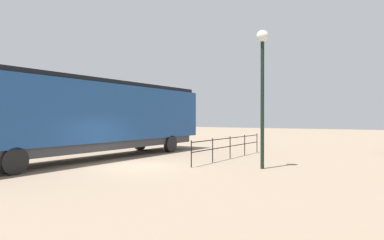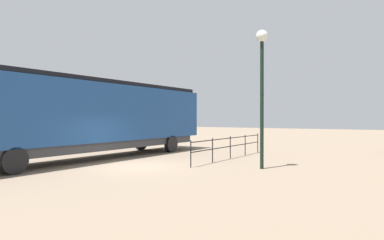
% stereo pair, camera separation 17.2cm
% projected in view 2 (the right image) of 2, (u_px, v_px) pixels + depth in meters
% --- Properties ---
extents(ground_plane, '(120.00, 120.00, 0.00)m').
position_uv_depth(ground_plane, '(134.00, 166.00, 15.69)').
color(ground_plane, '#84705B').
extents(locomotive, '(2.95, 16.47, 4.32)m').
position_uv_depth(locomotive, '(102.00, 115.00, 19.01)').
color(locomotive, navy).
rests_on(locomotive, ground_plane).
extents(lamp_post, '(0.53, 0.53, 6.17)m').
position_uv_depth(lamp_post, '(262.00, 70.00, 14.93)').
color(lamp_post, black).
rests_on(lamp_post, ground_plane).
extents(platform_fence, '(0.05, 8.10, 1.24)m').
position_uv_depth(platform_fence, '(230.00, 144.00, 18.73)').
color(platform_fence, black).
rests_on(platform_fence, ground_plane).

